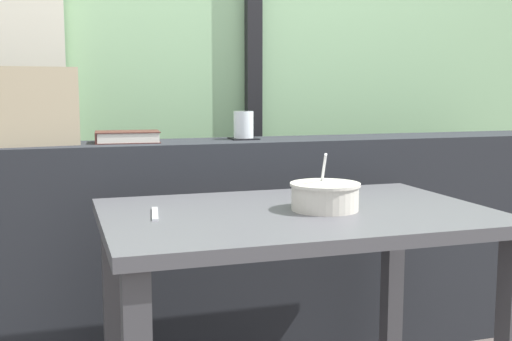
{
  "coord_description": "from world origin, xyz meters",
  "views": [
    {
      "loc": [
        -0.64,
        -1.69,
        1.03
      ],
      "look_at": [
        0.02,
        0.4,
        0.75
      ],
      "focal_mm": 44.24,
      "sensor_mm": 36.0,
      "label": 1
    }
  ],
  "objects_px": {
    "closed_book": "(127,137)",
    "fork_utensil": "(155,214)",
    "juice_glass": "(244,126)",
    "soup_bowl": "(325,196)",
    "coaster_square": "(244,139)",
    "throw_pillow": "(27,106)",
    "breakfast_table": "(297,248)"
  },
  "relations": [
    {
      "from": "closed_book",
      "to": "fork_utensil",
      "type": "xyz_separation_m",
      "value": [
        0.01,
        -0.59,
        -0.16
      ]
    },
    {
      "from": "juice_glass",
      "to": "soup_bowl",
      "type": "bearing_deg",
      "value": -86.79
    },
    {
      "from": "coaster_square",
      "to": "throw_pillow",
      "type": "bearing_deg",
      "value": -178.04
    },
    {
      "from": "juice_glass",
      "to": "fork_utensil",
      "type": "relative_size",
      "value": 0.59
    },
    {
      "from": "breakfast_table",
      "to": "closed_book",
      "type": "relative_size",
      "value": 4.61
    },
    {
      "from": "soup_bowl",
      "to": "fork_utensil",
      "type": "xyz_separation_m",
      "value": [
        -0.46,
        0.08,
        -0.04
      ]
    },
    {
      "from": "coaster_square",
      "to": "soup_bowl",
      "type": "height_order",
      "value": "soup_bowl"
    },
    {
      "from": "coaster_square",
      "to": "throw_pillow",
      "type": "relative_size",
      "value": 0.31
    },
    {
      "from": "soup_bowl",
      "to": "throw_pillow",
      "type": "bearing_deg",
      "value": 141.01
    },
    {
      "from": "juice_glass",
      "to": "closed_book",
      "type": "height_order",
      "value": "juice_glass"
    },
    {
      "from": "breakfast_table",
      "to": "juice_glass",
      "type": "relative_size",
      "value": 10.68
    },
    {
      "from": "breakfast_table",
      "to": "soup_bowl",
      "type": "distance_m",
      "value": 0.17
    },
    {
      "from": "breakfast_table",
      "to": "throw_pillow",
      "type": "bearing_deg",
      "value": 139.35
    },
    {
      "from": "juice_glass",
      "to": "coaster_square",
      "type": "bearing_deg",
      "value": 180.0
    },
    {
      "from": "breakfast_table",
      "to": "soup_bowl",
      "type": "height_order",
      "value": "soup_bowl"
    },
    {
      "from": "coaster_square",
      "to": "fork_utensil",
      "type": "distance_m",
      "value": 0.75
    },
    {
      "from": "coaster_square",
      "to": "closed_book",
      "type": "height_order",
      "value": "closed_book"
    },
    {
      "from": "throw_pillow",
      "to": "juice_glass",
      "type": "bearing_deg",
      "value": 1.96
    },
    {
      "from": "fork_utensil",
      "to": "coaster_square",
      "type": "bearing_deg",
      "value": 62.67
    },
    {
      "from": "throw_pillow",
      "to": "fork_utensil",
      "type": "height_order",
      "value": "throw_pillow"
    },
    {
      "from": "juice_glass",
      "to": "fork_utensil",
      "type": "height_order",
      "value": "juice_glass"
    },
    {
      "from": "breakfast_table",
      "to": "throw_pillow",
      "type": "height_order",
      "value": "throw_pillow"
    },
    {
      "from": "breakfast_table",
      "to": "fork_utensil",
      "type": "relative_size",
      "value": 6.3
    },
    {
      "from": "soup_bowl",
      "to": "breakfast_table",
      "type": "bearing_deg",
      "value": 161.91
    },
    {
      "from": "juice_glass",
      "to": "soup_bowl",
      "type": "xyz_separation_m",
      "value": [
        0.04,
        -0.67,
        -0.16
      ]
    },
    {
      "from": "closed_book",
      "to": "soup_bowl",
      "type": "bearing_deg",
      "value": -54.8
    },
    {
      "from": "breakfast_table",
      "to": "fork_utensil",
      "type": "xyz_separation_m",
      "value": [
        -0.39,
        0.05,
        0.11
      ]
    },
    {
      "from": "closed_book",
      "to": "fork_utensil",
      "type": "distance_m",
      "value": 0.61
    },
    {
      "from": "coaster_square",
      "to": "juice_glass",
      "type": "xyz_separation_m",
      "value": [
        0.0,
        0.0,
        0.05
      ]
    },
    {
      "from": "coaster_square",
      "to": "throw_pillow",
      "type": "distance_m",
      "value": 0.77
    },
    {
      "from": "coaster_square",
      "to": "throw_pillow",
      "type": "xyz_separation_m",
      "value": [
        -0.76,
        -0.03,
        0.13
      ]
    },
    {
      "from": "breakfast_table",
      "to": "juice_glass",
      "type": "height_order",
      "value": "juice_glass"
    }
  ]
}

